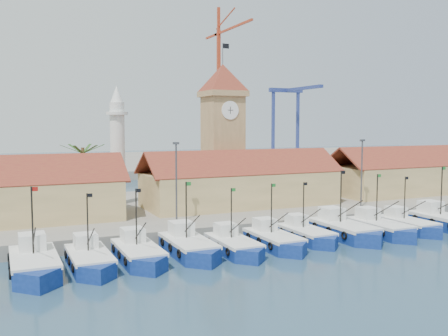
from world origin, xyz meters
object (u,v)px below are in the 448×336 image
boat_5 (275,241)px  clock_tower (223,128)px  minaret (118,145)px  boat_0 (35,266)px

boat_5 → clock_tower: (4.85, 23.67, 11.25)m
clock_tower → boat_5: bearing=-101.6°
minaret → boat_5: bearing=-68.4°
boat_5 → minaret: bearing=111.6°
boat_0 → clock_tower: size_ratio=0.45×
boat_0 → boat_5: boat_0 is taller
boat_0 → boat_5: 22.77m
clock_tower → minaret: 15.30m
boat_0 → boat_5: bearing=-0.7°
clock_tower → minaret: clock_tower is taller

